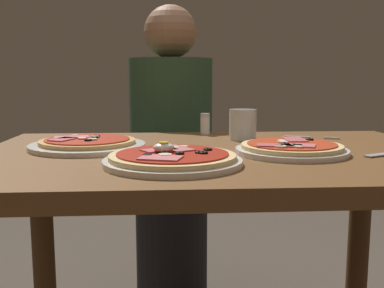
{
  "coord_description": "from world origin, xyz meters",
  "views": [
    {
      "loc": [
        -0.13,
        -1.07,
        0.91
      ],
      "look_at": [
        -0.07,
        -0.09,
        0.76
      ],
      "focal_mm": 41.62,
      "sensor_mm": 36.0,
      "label": 1
    }
  ],
  "objects_px": {
    "pizza_across_right": "(87,144)",
    "pizza_foreground": "(172,159)",
    "dining_table": "(217,199)",
    "fork": "(307,137)",
    "water_glass_near": "(243,127)",
    "salt_shaker": "(205,124)",
    "pizza_across_left": "(291,149)",
    "diner_person": "(171,166)"
  },
  "relations": [
    {
      "from": "pizza_across_right",
      "to": "pizza_foreground",
      "type": "bearing_deg",
      "value": -47.76
    },
    {
      "from": "dining_table",
      "to": "fork",
      "type": "height_order",
      "value": "fork"
    },
    {
      "from": "pizza_across_right",
      "to": "water_glass_near",
      "type": "bearing_deg",
      "value": 17.27
    },
    {
      "from": "dining_table",
      "to": "pizza_foreground",
      "type": "xyz_separation_m",
      "value": [
        -0.11,
        -0.17,
        0.13
      ]
    },
    {
      "from": "water_glass_near",
      "to": "salt_shaker",
      "type": "xyz_separation_m",
      "value": [
        -0.1,
        0.13,
        -0.0
      ]
    },
    {
      "from": "water_glass_near",
      "to": "fork",
      "type": "bearing_deg",
      "value": 6.92
    },
    {
      "from": "dining_table",
      "to": "pizza_across_right",
      "type": "xyz_separation_m",
      "value": [
        -0.32,
        0.06,
        0.13
      ]
    },
    {
      "from": "water_glass_near",
      "to": "fork",
      "type": "distance_m",
      "value": 0.2
    },
    {
      "from": "dining_table",
      "to": "fork",
      "type": "relative_size",
      "value": 7.57
    },
    {
      "from": "pizza_foreground",
      "to": "pizza_across_left",
      "type": "bearing_deg",
      "value": 22.69
    },
    {
      "from": "dining_table",
      "to": "water_glass_near",
      "type": "distance_m",
      "value": 0.27
    },
    {
      "from": "salt_shaker",
      "to": "fork",
      "type": "bearing_deg",
      "value": -20.0
    },
    {
      "from": "pizza_foreground",
      "to": "water_glass_near",
      "type": "relative_size",
      "value": 3.25
    },
    {
      "from": "pizza_foreground",
      "to": "pizza_across_right",
      "type": "bearing_deg",
      "value": 132.24
    },
    {
      "from": "pizza_foreground",
      "to": "salt_shaker",
      "type": "xyz_separation_m",
      "value": [
        0.11,
        0.49,
        0.02
      ]
    },
    {
      "from": "pizza_foreground",
      "to": "salt_shaker",
      "type": "height_order",
      "value": "salt_shaker"
    },
    {
      "from": "diner_person",
      "to": "water_glass_near",
      "type": "bearing_deg",
      "value": 112.81
    },
    {
      "from": "pizza_foreground",
      "to": "salt_shaker",
      "type": "bearing_deg",
      "value": 76.89
    },
    {
      "from": "pizza_across_left",
      "to": "diner_person",
      "type": "bearing_deg",
      "value": 110.73
    },
    {
      "from": "salt_shaker",
      "to": "pizza_across_right",
      "type": "bearing_deg",
      "value": -141.11
    },
    {
      "from": "pizza_across_left",
      "to": "fork",
      "type": "xyz_separation_m",
      "value": [
        0.13,
        0.27,
        -0.01
      ]
    },
    {
      "from": "pizza_across_right",
      "to": "fork",
      "type": "bearing_deg",
      "value": 14.04
    },
    {
      "from": "diner_person",
      "to": "pizza_across_left",
      "type": "bearing_deg",
      "value": 110.73
    },
    {
      "from": "dining_table",
      "to": "water_glass_near",
      "type": "relative_size",
      "value": 13.16
    },
    {
      "from": "fork",
      "to": "salt_shaker",
      "type": "bearing_deg",
      "value": 160.0
    },
    {
      "from": "pizza_across_left",
      "to": "diner_person",
      "type": "xyz_separation_m",
      "value": [
        -0.27,
        0.71,
        -0.18
      ]
    },
    {
      "from": "salt_shaker",
      "to": "diner_person",
      "type": "relative_size",
      "value": 0.06
    },
    {
      "from": "pizza_across_right",
      "to": "fork",
      "type": "relative_size",
      "value": 1.91
    },
    {
      "from": "fork",
      "to": "salt_shaker",
      "type": "relative_size",
      "value": 2.29
    },
    {
      "from": "fork",
      "to": "pizza_across_left",
      "type": "bearing_deg",
      "value": -115.25
    },
    {
      "from": "pizza_across_right",
      "to": "diner_person",
      "type": "height_order",
      "value": "diner_person"
    },
    {
      "from": "diner_person",
      "to": "pizza_across_right",
      "type": "bearing_deg",
      "value": 69.58
    },
    {
      "from": "pizza_foreground",
      "to": "pizza_across_right",
      "type": "distance_m",
      "value": 0.31
    },
    {
      "from": "dining_table",
      "to": "pizza_across_left",
      "type": "height_order",
      "value": "pizza_across_left"
    },
    {
      "from": "pizza_across_right",
      "to": "water_glass_near",
      "type": "height_order",
      "value": "water_glass_near"
    },
    {
      "from": "pizza_across_left",
      "to": "pizza_across_right",
      "type": "relative_size",
      "value": 0.9
    },
    {
      "from": "pizza_across_right",
      "to": "diner_person",
      "type": "bearing_deg",
      "value": 69.58
    },
    {
      "from": "pizza_across_left",
      "to": "diner_person",
      "type": "distance_m",
      "value": 0.78
    },
    {
      "from": "pizza_foreground",
      "to": "salt_shaker",
      "type": "relative_size",
      "value": 4.28
    },
    {
      "from": "fork",
      "to": "diner_person",
      "type": "bearing_deg",
      "value": 131.67
    },
    {
      "from": "dining_table",
      "to": "diner_person",
      "type": "bearing_deg",
      "value": 98.72
    },
    {
      "from": "pizza_foreground",
      "to": "fork",
      "type": "relative_size",
      "value": 1.87
    }
  ]
}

